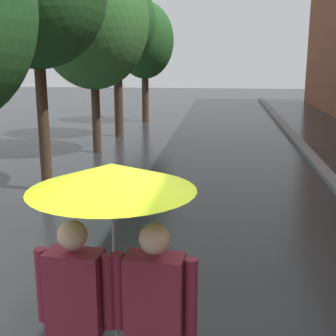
% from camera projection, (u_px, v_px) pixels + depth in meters
% --- Properties ---
extents(kerb_strip, '(0.30, 36.00, 0.12)m').
position_uv_depth(kerb_strip, '(310.00, 155.00, 13.10)').
color(kerb_strip, slate).
rests_on(kerb_strip, ground).
extents(street_tree_2, '(3.18, 3.18, 5.76)m').
position_uv_depth(street_tree_2, '(93.00, 20.00, 12.92)').
color(street_tree_2, '#473323').
rests_on(street_tree_2, ground).
extents(street_tree_3, '(2.72, 2.72, 5.50)m').
position_uv_depth(street_tree_3, '(117.00, 22.00, 15.72)').
color(street_tree_3, '#473323').
rests_on(street_tree_3, ground).
extents(street_tree_4, '(2.49, 2.49, 5.09)m').
position_uv_depth(street_tree_4, '(145.00, 41.00, 19.59)').
color(street_tree_4, '#473323').
rests_on(street_tree_4, ground).
extents(couple_under_umbrella, '(1.17, 1.13, 2.09)m').
position_uv_depth(couple_under_umbrella, '(114.00, 262.00, 3.16)').
color(couple_under_umbrella, '#2D2D33').
rests_on(couple_under_umbrella, ground).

